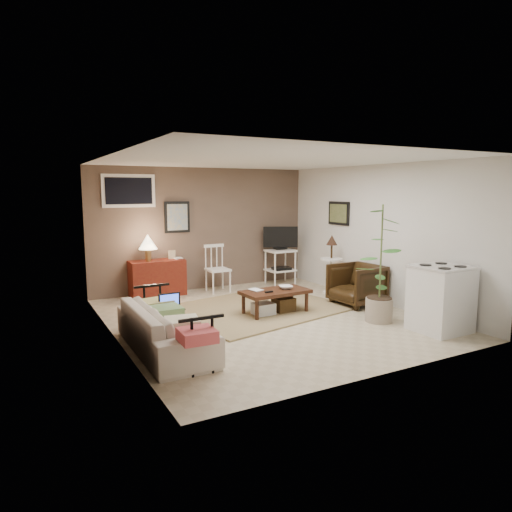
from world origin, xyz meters
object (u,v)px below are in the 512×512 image
red_console (156,275)px  armchair (357,282)px  tv_stand (281,254)px  side_table (331,257)px  coffee_table (275,300)px  potted_plant (381,259)px  sofa (165,321)px  spindle_chair (218,270)px  stove (441,299)px

red_console → armchair: (2.83, -2.32, -0.01)m
tv_stand → side_table: size_ratio=1.08×
coffee_table → potted_plant: (1.16, -1.11, 0.72)m
red_console → coffee_table: bearing=-59.2°
sofa → tv_stand: size_ratio=1.59×
spindle_chair → potted_plant: bearing=-67.1°
coffee_table → stove: (1.58, -1.87, 0.24)m
red_console → side_table: (3.00, -1.39, 0.29)m
side_table → stove: bearing=-92.8°
sofa → armchair: bearing=-80.1°
armchair → spindle_chair: bearing=-144.9°
stove → red_console: bearing=125.5°
tv_stand → potted_plant: (-0.18, -3.12, 0.31)m
coffee_table → potted_plant: bearing=-43.6°
spindle_chair → armchair: size_ratio=1.17×
spindle_chair → armchair: (1.67, -2.12, -0.04)m
side_table → potted_plant: size_ratio=0.63×
red_console → tv_stand: (2.63, -0.15, 0.24)m
sofa → spindle_chair: bearing=-34.9°
coffee_table → tv_stand: tv_stand is taller
spindle_chair → side_table: (1.84, -1.19, 0.27)m
tv_stand → potted_plant: size_ratio=0.68×
sofa → tv_stand: 4.40m
coffee_table → spindle_chair: bearing=93.8°
sofa → red_console: (0.76, 2.95, 0.03)m
red_console → side_table: bearing=-24.9°
coffee_table → stove: stove is taller
tv_stand → stove: (0.24, -3.87, -0.18)m
tv_stand → armchair: size_ratio=1.55×
potted_plant → side_table: bearing=73.7°
potted_plant → spindle_chair: bearing=112.9°
sofa → tv_stand: bearing=-50.5°
sofa → potted_plant: 3.27m
armchair → stove: bearing=-2.0°
tv_stand → armchair: bearing=-84.7°
red_console → tv_stand: tv_stand is taller
tv_stand → side_table: tv_stand is taller
red_console → side_table: size_ratio=1.04×
coffee_table → side_table: 1.93m
sofa → tv_stand: tv_stand is taller
coffee_table → armchair: 1.56m
sofa → tv_stand: (3.39, 2.80, 0.27)m
coffee_table → potted_plant: size_ratio=0.62×
coffee_table → armchair: armchair is taller
red_console → armchair: 3.66m
side_table → potted_plant: bearing=-106.3°
coffee_table → tv_stand: (1.34, 2.01, 0.41)m
sofa → side_table: 4.08m
coffee_table → sofa: bearing=-158.9°
red_console → spindle_chair: bearing=-9.9°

